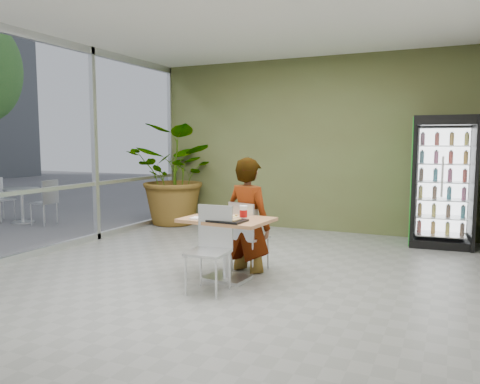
% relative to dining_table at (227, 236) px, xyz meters
% --- Properties ---
extents(ground, '(7.00, 7.00, 0.00)m').
position_rel_dining_table_xyz_m(ground, '(-0.06, 0.06, -0.54)').
color(ground, slate).
rests_on(ground, ground).
extents(room_envelope, '(6.00, 7.00, 3.20)m').
position_rel_dining_table_xyz_m(room_envelope, '(-0.06, 0.06, 1.06)').
color(room_envelope, beige).
rests_on(room_envelope, ground).
extents(storefront_frame, '(0.10, 7.00, 3.20)m').
position_rel_dining_table_xyz_m(storefront_frame, '(-3.06, 0.06, 1.06)').
color(storefront_frame, silver).
rests_on(storefront_frame, ground).
extents(dining_table, '(1.07, 0.78, 0.75)m').
position_rel_dining_table_xyz_m(dining_table, '(0.00, 0.00, 0.00)').
color(dining_table, '#AB7249').
rests_on(dining_table, ground).
extents(chair_far, '(0.48, 0.48, 0.89)m').
position_rel_dining_table_xyz_m(chair_far, '(0.05, 0.45, -0.02)').
color(chair_far, silver).
rests_on(chair_far, ground).
extents(chair_near, '(0.44, 0.44, 0.95)m').
position_rel_dining_table_xyz_m(chair_near, '(0.02, -0.42, 0.02)').
color(chair_near, silver).
rests_on(chair_near, ground).
extents(seated_woman, '(0.73, 0.57, 1.76)m').
position_rel_dining_table_xyz_m(seated_woman, '(0.07, 0.49, 0.04)').
color(seated_woman, black).
rests_on(seated_woman, ground).
extents(pizza_plate, '(0.36, 0.30, 0.03)m').
position_rel_dining_table_xyz_m(pizza_plate, '(-0.02, 0.07, 0.23)').
color(pizza_plate, white).
rests_on(pizza_plate, dining_table).
extents(soda_cup, '(0.09, 0.09, 0.16)m').
position_rel_dining_table_xyz_m(soda_cup, '(0.22, -0.02, 0.29)').
color(soda_cup, white).
rests_on(soda_cup, dining_table).
extents(napkin_stack, '(0.17, 0.17, 0.02)m').
position_rel_dining_table_xyz_m(napkin_stack, '(-0.28, -0.20, 0.22)').
color(napkin_stack, white).
rests_on(napkin_stack, dining_table).
extents(cafeteria_tray, '(0.42, 0.32, 0.02)m').
position_rel_dining_table_xyz_m(cafeteria_tray, '(0.11, -0.22, 0.23)').
color(cafeteria_tray, black).
rests_on(cafeteria_tray, dining_table).
extents(beverage_fridge, '(0.99, 0.79, 2.05)m').
position_rel_dining_table_xyz_m(beverage_fridge, '(2.29, 3.07, 0.49)').
color(beverage_fridge, black).
rests_on(beverage_fridge, ground).
extents(potted_plant, '(1.91, 1.69, 1.99)m').
position_rel_dining_table_xyz_m(potted_plant, '(-2.58, 3.05, 0.46)').
color(potted_plant, '#32712D').
rests_on(potted_plant, ground).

